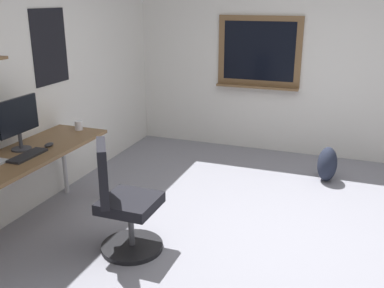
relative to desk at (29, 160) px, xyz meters
name	(u,v)px	position (x,y,z in m)	size (l,w,h in m)	color
ground_plane	(275,242)	(0.55, -2.08, -0.68)	(5.20, 5.20, 0.00)	gray
wall_back	(28,76)	(0.54, 0.37, 0.63)	(5.00, 0.30, 2.60)	silver
wall_right	(314,57)	(2.99, -2.06, 0.62)	(0.22, 5.00, 2.60)	silver
desk	(29,160)	(0.00, 0.00, 0.00)	(1.67, 0.58, 0.75)	brown
office_chair	(122,206)	(-0.02, -0.91, -0.27)	(0.56, 0.57, 0.95)	black
monitor_primary	(19,120)	(0.04, 0.09, 0.34)	(0.46, 0.17, 0.46)	#38383D
keyboard	(28,155)	(-0.08, -0.07, 0.08)	(0.37, 0.13, 0.02)	black
computer_mouse	(49,145)	(0.20, -0.07, 0.09)	(0.10, 0.06, 0.03)	#262628
coffee_mug	(79,125)	(0.73, -0.02, 0.12)	(0.08, 0.08, 0.09)	silver
backpack	(327,164)	(2.10, -2.39, -0.47)	(0.32, 0.22, 0.40)	#1E2333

